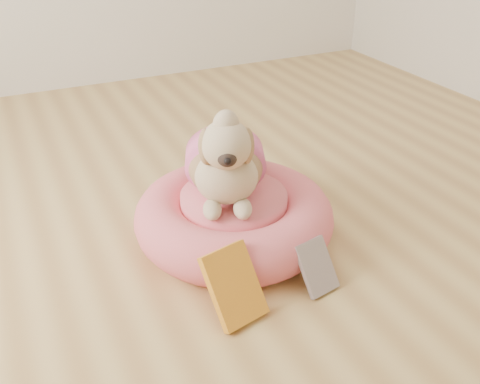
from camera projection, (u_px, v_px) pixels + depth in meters
name	position (u px, v px, depth m)	size (l,w,h in m)	color
floor	(250.00, 287.00, 1.71)	(4.50, 4.50, 0.00)	#AF8348
pet_bed	(234.00, 217.00, 1.91)	(0.71, 0.71, 0.18)	#F45F69
dog	(225.00, 145.00, 1.79)	(0.34, 0.49, 0.36)	brown
book_yellow	(234.00, 286.00, 1.56)	(0.15, 0.03, 0.23)	yellow
book_white	(317.00, 267.00, 1.68)	(0.11, 0.02, 0.17)	white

